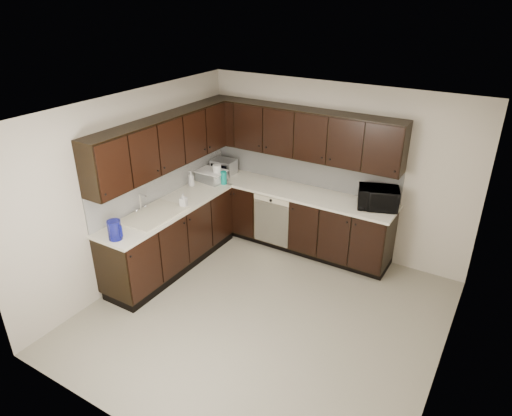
{
  "coord_description": "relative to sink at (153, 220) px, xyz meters",
  "views": [
    {
      "loc": [
        2.22,
        -3.87,
        3.62
      ],
      "look_at": [
        -0.48,
        0.6,
        1.1
      ],
      "focal_mm": 32.0,
      "sensor_mm": 36.0,
      "label": 1
    }
  ],
  "objects": [
    {
      "name": "storage_bin",
      "position": [
        -0.05,
        1.36,
        0.14
      ],
      "size": [
        0.45,
        0.36,
        0.16
      ],
      "primitive_type": "cube",
      "rotation": [
        0.0,
        0.0,
        -0.12
      ],
      "color": "silver",
      "rests_on": "countertop"
    },
    {
      "name": "wall_left",
      "position": [
        -0.32,
        0.01,
        0.37
      ],
      "size": [
        0.02,
        4.0,
        2.5
      ],
      "primitive_type": "cube",
      "color": "beige",
      "rests_on": "floor"
    },
    {
      "name": "paper_towel_roll",
      "position": [
        0.06,
        1.36,
        0.2
      ],
      "size": [
        0.16,
        0.16,
        0.28
      ],
      "primitive_type": "cylinder",
      "rotation": [
        0.0,
        0.0,
        0.28
      ],
      "color": "silver",
      "rests_on": "countertop"
    },
    {
      "name": "wall_right",
      "position": [
        3.68,
        0.01,
        0.37
      ],
      "size": [
        0.02,
        4.0,
        2.5
      ],
      "primitive_type": "cube",
      "color": "beige",
      "rests_on": "floor"
    },
    {
      "name": "soap_bottle_b",
      "position": [
        -0.19,
        1.05,
        0.18
      ],
      "size": [
        0.12,
        0.12,
        0.24
      ],
      "primitive_type": "imported",
      "rotation": [
        0.0,
        0.0,
        -0.4
      ],
      "color": "gray",
      "rests_on": "countertop"
    },
    {
      "name": "upper_cabinets",
      "position": [
        0.58,
        1.22,
        0.89
      ],
      "size": [
        3.0,
        2.8,
        0.7
      ],
      "color": "black",
      "rests_on": "wall_back"
    },
    {
      "name": "teal_tumbler",
      "position": [
        0.18,
        1.36,
        0.16
      ],
      "size": [
        0.11,
        0.11,
        0.2
      ],
      "primitive_type": "cylinder",
      "rotation": [
        0.0,
        0.0,
        -0.27
      ],
      "color": "#0C8B7D",
      "rests_on": "countertop"
    },
    {
      "name": "soap_bottle_a",
      "position": [
        0.17,
        0.42,
        0.16
      ],
      "size": [
        0.11,
        0.11,
        0.19
      ],
      "primitive_type": "imported",
      "rotation": [
        0.0,
        0.0,
        0.29
      ],
      "color": "gray",
      "rests_on": "countertop"
    },
    {
      "name": "lower_cabinets",
      "position": [
        0.67,
        1.12,
        -0.47
      ],
      "size": [
        3.0,
        2.8,
        0.9
      ],
      "color": "black",
      "rests_on": "floor"
    },
    {
      "name": "wall_front",
      "position": [
        1.68,
        -1.99,
        0.37
      ],
      "size": [
        4.0,
        0.02,
        2.5
      ],
      "primitive_type": "cube",
      "color": "beige",
      "rests_on": "floor"
    },
    {
      "name": "blue_pitcher",
      "position": [
        0.05,
        -0.69,
        0.18
      ],
      "size": [
        0.18,
        0.18,
        0.24
      ],
      "primitive_type": "cylinder",
      "rotation": [
        0.0,
        0.0,
        0.13
      ],
      "color": "navy",
      "rests_on": "countertop"
    },
    {
      "name": "countertop",
      "position": [
        0.67,
        1.12,
        0.04
      ],
      "size": [
        3.03,
        2.83,
        0.04
      ],
      "color": "silver",
      "rests_on": "lower_cabinets"
    },
    {
      "name": "sink",
      "position": [
        0.0,
        0.0,
        0.0
      ],
      "size": [
        0.54,
        0.82,
        0.42
      ],
      "color": "beige",
      "rests_on": "countertop"
    },
    {
      "name": "toaster_oven",
      "position": [
        -0.07,
        1.73,
        0.17
      ],
      "size": [
        0.39,
        0.3,
        0.23
      ],
      "primitive_type": "cube",
      "rotation": [
        0.0,
        0.0,
        0.08
      ],
      "color": "silver",
      "rests_on": "countertop"
    },
    {
      "name": "microwave",
      "position": [
        2.43,
        1.75,
        0.2
      ],
      "size": [
        0.62,
        0.51,
        0.29
      ],
      "primitive_type": "imported",
      "rotation": [
        0.0,
        0.0,
        0.35
      ],
      "color": "black",
      "rests_on": "countertop"
    },
    {
      "name": "floor",
      "position": [
        1.68,
        0.01,
        -0.88
      ],
      "size": [
        4.0,
        4.0,
        0.0
      ],
      "primitive_type": "plane",
      "color": "gray",
      "rests_on": "ground"
    },
    {
      "name": "dishwasher",
      "position": [
        0.98,
        1.42,
        -0.33
      ],
      "size": [
        0.58,
        0.04,
        0.78
      ],
      "color": "beige",
      "rests_on": "lower_cabinets"
    },
    {
      "name": "ceiling",
      "position": [
        1.68,
        0.01,
        1.62
      ],
      "size": [
        4.0,
        4.0,
        0.0
      ],
      "primitive_type": "plane",
      "rotation": [
        3.14,
        0.0,
        0.0
      ],
      "color": "white",
      "rests_on": "wall_back"
    },
    {
      "name": "wall_back",
      "position": [
        1.68,
        2.01,
        0.37
      ],
      "size": [
        4.0,
        0.02,
        2.5
      ],
      "primitive_type": "cube",
      "color": "beige",
      "rests_on": "floor"
    },
    {
      "name": "backsplash",
      "position": [
        0.46,
        1.33,
        0.3
      ],
      "size": [
        3.0,
        2.8,
        0.48
      ],
      "color": "beige",
      "rests_on": "countertop"
    }
  ]
}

